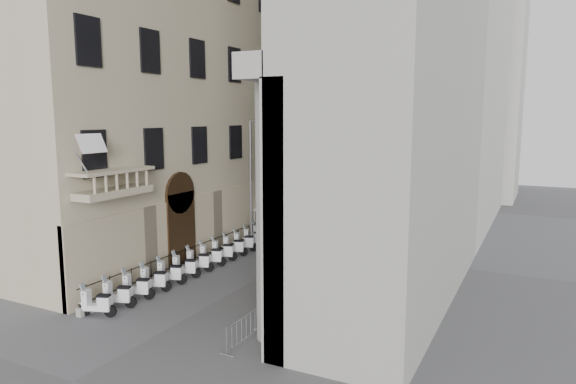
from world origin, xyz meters
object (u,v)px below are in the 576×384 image
object	(u,v)px
pedestrian_b	(392,211)
security_tent	(278,203)
street_lamp	(255,174)
pedestrian_a	(367,215)
scooter_0	(98,316)
info_kiosk	(279,230)

from	to	relation	value
pedestrian_b	security_tent	bearing A→B (deg)	86.22
street_lamp	pedestrian_a	size ratio (longest dim) A/B	5.17
scooter_0	pedestrian_b	xyz separation A→B (m)	(5.99, 26.01, 0.91)
security_tent	pedestrian_a	distance (m)	8.32
security_tent	street_lamp	size ratio (longest dim) A/B	0.43
pedestrian_b	pedestrian_a	bearing A→B (deg)	88.01
pedestrian_a	security_tent	bearing A→B (deg)	60.95
info_kiosk	pedestrian_b	distance (m)	11.93
street_lamp	info_kiosk	distance (m)	4.84
security_tent	info_kiosk	world-z (taller)	security_tent
pedestrian_a	pedestrian_b	xyz separation A→B (m)	(1.40, 2.26, 0.09)
street_lamp	pedestrian_b	xyz separation A→B (m)	(5.35, 13.36, -4.15)
info_kiosk	scooter_0	bearing A→B (deg)	-85.15
info_kiosk	pedestrian_a	world-z (taller)	info_kiosk
info_kiosk	pedestrian_b	world-z (taller)	info_kiosk
security_tent	info_kiosk	distance (m)	2.64
scooter_0	pedestrian_b	distance (m)	26.71
scooter_0	security_tent	distance (m)	17.18
security_tent	pedestrian_b	xyz separation A→B (m)	(5.99, 9.00, -1.53)
security_tent	street_lamp	bearing A→B (deg)	-81.63
pedestrian_b	info_kiosk	bearing A→B (deg)	95.54
street_lamp	pedestrian_b	world-z (taller)	street_lamp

